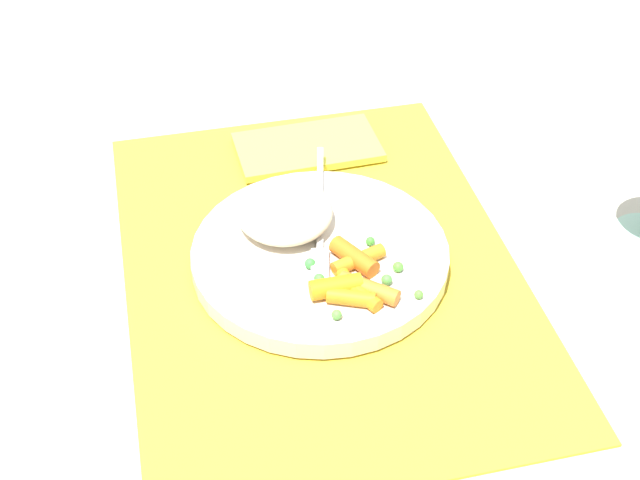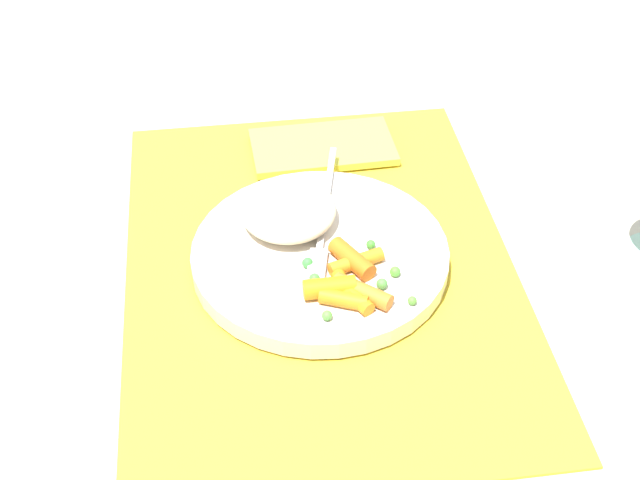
% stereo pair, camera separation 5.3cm
% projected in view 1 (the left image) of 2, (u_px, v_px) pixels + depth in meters
% --- Properties ---
extents(ground_plane, '(2.40, 2.40, 0.00)m').
position_uv_depth(ground_plane, '(320.00, 267.00, 0.80)').
color(ground_plane, beige).
extents(placemat, '(0.48, 0.35, 0.01)m').
position_uv_depth(placemat, '(320.00, 265.00, 0.80)').
color(placemat, gold).
rests_on(placemat, ground_plane).
extents(plate, '(0.23, 0.23, 0.02)m').
position_uv_depth(plate, '(320.00, 256.00, 0.79)').
color(plate, silver).
rests_on(plate, placemat).
extents(rice_mound, '(0.10, 0.09, 0.03)m').
position_uv_depth(rice_mound, '(284.00, 211.00, 0.80)').
color(rice_mound, beige).
rests_on(rice_mound, plate).
extents(carrot_portion, '(0.09, 0.08, 0.02)m').
position_uv_depth(carrot_portion, '(353.00, 279.00, 0.75)').
color(carrot_portion, orange).
rests_on(carrot_portion, plate).
extents(pea_scatter, '(0.09, 0.09, 0.01)m').
position_uv_depth(pea_scatter, '(355.00, 278.00, 0.75)').
color(pea_scatter, green).
rests_on(pea_scatter, plate).
extents(fork, '(0.20, 0.06, 0.01)m').
position_uv_depth(fork, '(320.00, 226.00, 0.81)').
color(fork, '#BDBDBD').
rests_on(fork, plate).
extents(napkin, '(0.09, 0.15, 0.01)m').
position_uv_depth(napkin, '(308.00, 147.00, 0.93)').
color(napkin, '#EAE54C').
rests_on(napkin, placemat).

